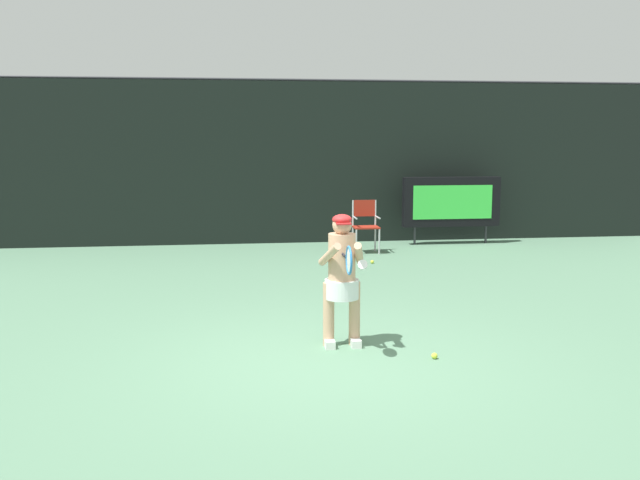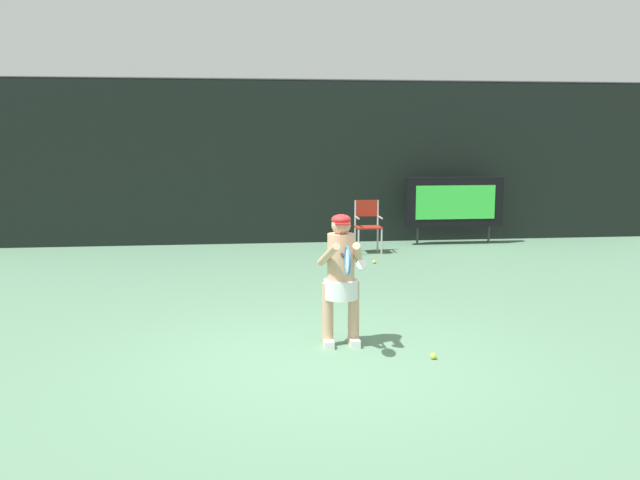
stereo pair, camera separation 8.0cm
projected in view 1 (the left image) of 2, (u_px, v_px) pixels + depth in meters
name	position (u px, v px, depth m)	size (l,w,h in m)	color
ground	(332.00, 368.00, 7.20)	(18.00, 22.00, 0.03)	#578063
backdrop_screen	(275.00, 163.00, 15.45)	(18.00, 0.12, 3.66)	black
scoreboard	(451.00, 202.00, 15.41)	(2.20, 0.21, 1.50)	black
umpire_chair	(365.00, 223.00, 14.33)	(0.52, 0.44, 1.08)	#B7B7BC
water_bottle	(350.00, 249.00, 14.06)	(0.07, 0.07, 0.27)	blue
tennis_player	(342.00, 274.00, 7.85)	(0.53, 0.61, 1.52)	white
tennis_racket	(349.00, 260.00, 7.31)	(0.03, 0.60, 0.31)	black
tennis_ball_loose	(434.00, 356.00, 7.47)	(0.07, 0.07, 0.07)	#CCDB3D
tennis_ball_spare	(372.00, 262.00, 13.12)	(0.07, 0.07, 0.07)	#CCDB3D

